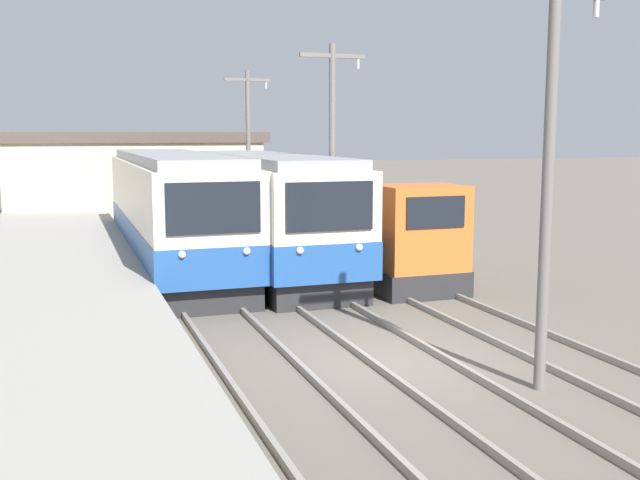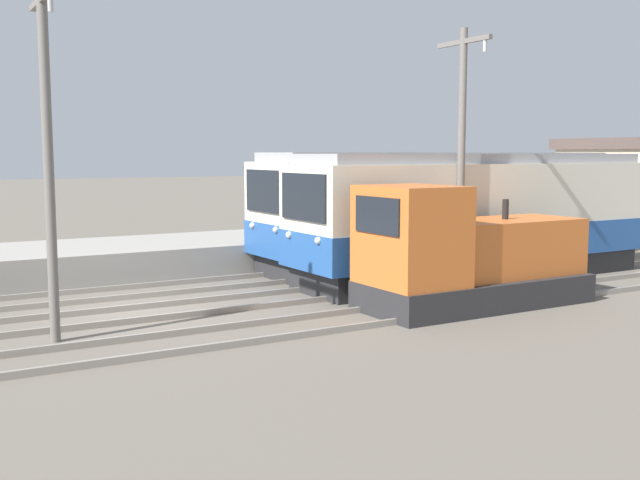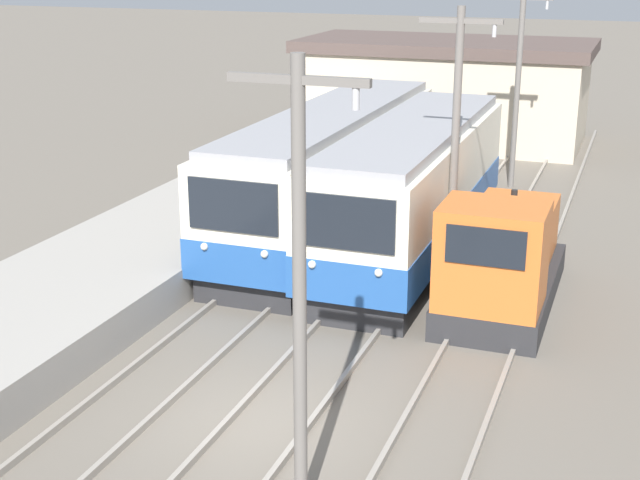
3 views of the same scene
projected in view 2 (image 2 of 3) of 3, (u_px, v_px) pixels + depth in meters
ground_plane at (140, 314)px, 17.48m from camera, size 200.00×200.00×0.00m
platform_left at (78, 262)px, 22.78m from camera, size 4.50×54.00×0.92m
track_left at (110, 293)px, 19.70m from camera, size 1.54×60.00×0.14m
track_center at (142, 313)px, 17.30m from camera, size 1.54×60.00×0.14m
track_right at (188, 340)px, 14.73m from camera, size 1.54×60.00×0.14m
commuter_train_left at (444, 213)px, 25.18m from camera, size 2.84×13.61×3.77m
commuter_train_center at (476, 221)px, 22.22m from camera, size 2.84×11.87×3.73m
shunting_locomotive at (466, 258)px, 18.19m from camera, size 2.40×5.93×3.00m
catenary_mast_near at (48, 150)px, 14.46m from camera, size 2.00×0.20×6.98m
catenary_mast_mid at (462, 151)px, 19.72m from camera, size 2.00×0.20×6.98m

